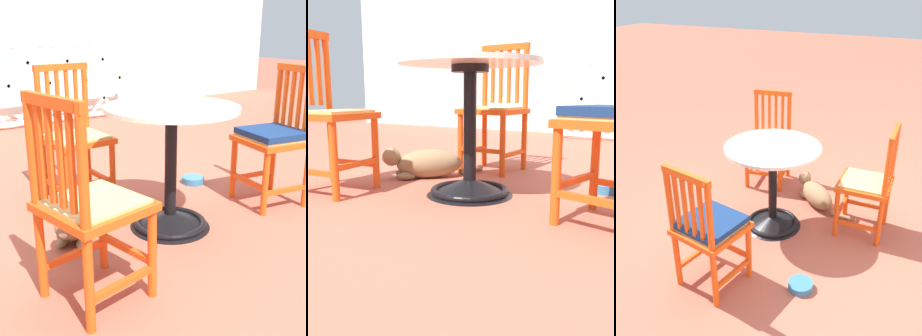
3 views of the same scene
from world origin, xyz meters
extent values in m
plane|color=#AD5642|center=(0.00, 0.00, 0.00)|extent=(24.00, 24.00, 0.00)
cylinder|color=silver|center=(1.80, 3.09, 0.50)|extent=(0.06, 0.06, 1.00)
cube|color=silver|center=(0.57, 3.09, 0.06)|extent=(2.46, 0.04, 0.05)
cube|color=silver|center=(0.57, 3.09, 0.94)|extent=(2.46, 0.04, 0.05)
cube|color=silver|center=(0.08, 3.09, 0.50)|extent=(0.91, 0.02, 0.91)
cube|color=silver|center=(0.57, 3.09, 0.50)|extent=(0.91, 0.02, 0.91)
cube|color=silver|center=(1.06, 3.09, 0.50)|extent=(0.91, 0.02, 0.91)
cube|color=silver|center=(1.55, 3.09, 0.50)|extent=(0.91, 0.02, 0.91)
cube|color=silver|center=(0.08, 3.09, 0.50)|extent=(0.91, 0.02, 0.91)
cube|color=silver|center=(0.57, 3.09, 0.50)|extent=(0.91, 0.02, 0.91)
cube|color=silver|center=(1.06, 3.09, 0.50)|extent=(0.91, 0.02, 0.91)
cube|color=silver|center=(1.55, 3.09, 0.50)|extent=(0.91, 0.02, 0.91)
cone|color=black|center=(-0.03, -0.03, 0.05)|extent=(0.48, 0.48, 0.10)
torus|color=black|center=(-0.03, -0.03, 0.03)|extent=(0.44, 0.44, 0.04)
cylinder|color=black|center=(-0.03, -0.03, 0.37)|extent=(0.07, 0.07, 0.66)
cylinder|color=black|center=(-0.03, -0.03, 0.68)|extent=(0.20, 0.20, 0.04)
cylinder|color=silver|center=(-0.03, -0.03, 0.72)|extent=(0.76, 0.76, 0.02)
cylinder|color=#E04C14|center=(-0.58, -0.20, 0.23)|extent=(0.04, 0.04, 0.45)
cylinder|color=#E04C14|center=(-0.53, -0.54, 0.23)|extent=(0.04, 0.04, 0.45)
cylinder|color=#E04C14|center=(-0.92, -0.25, 0.46)|extent=(0.04, 0.04, 0.91)
cylinder|color=#E04C14|center=(-0.86, -0.59, 0.46)|extent=(0.04, 0.04, 0.91)
cube|color=#E04C14|center=(-0.75, -0.23, 0.14)|extent=(0.34, 0.08, 0.03)
cube|color=#E04C14|center=(-0.69, -0.56, 0.14)|extent=(0.34, 0.08, 0.03)
cube|color=#E04C14|center=(-0.55, -0.37, 0.17)|extent=(0.08, 0.34, 0.03)
cube|color=#E04C14|center=(-0.72, -0.39, 0.43)|extent=(0.46, 0.46, 0.04)
cube|color=tan|center=(-0.72, -0.39, 0.45)|extent=(0.40, 0.40, 0.02)
cube|color=#E04C14|center=(-0.90, -0.32, 0.68)|extent=(0.02, 0.03, 0.39)
cube|color=#E04C14|center=(-0.89, -0.39, 0.68)|extent=(0.02, 0.03, 0.39)
cube|color=#E04C14|center=(-0.88, -0.46, 0.68)|extent=(0.02, 0.03, 0.39)
cube|color=#E04C14|center=(-0.87, -0.52, 0.68)|extent=(0.02, 0.03, 0.39)
cube|color=#E04C14|center=(-0.89, -0.42, 0.89)|extent=(0.09, 0.38, 0.04)
cylinder|color=#E04C14|center=(0.55, -0.25, 0.23)|extent=(0.04, 0.04, 0.45)
cylinder|color=#E04C14|center=(0.62, 0.09, 0.23)|extent=(0.04, 0.04, 0.45)
cylinder|color=#E04C14|center=(0.95, 0.02, 0.46)|extent=(0.04, 0.04, 0.91)
cube|color=#E04C14|center=(0.72, -0.28, 0.14)|extent=(0.34, 0.09, 0.03)
cube|color=#E04C14|center=(0.78, 0.05, 0.14)|extent=(0.34, 0.09, 0.03)
cube|color=#E04C14|center=(0.58, -0.08, 0.17)|extent=(0.09, 0.34, 0.03)
cube|color=#E04C14|center=(0.75, -0.11, 0.43)|extent=(0.47, 0.47, 0.04)
cube|color=tan|center=(0.75, -0.11, 0.45)|extent=(0.41, 0.41, 0.02)
cube|color=#E04C14|center=(0.91, -0.18, 0.68)|extent=(0.02, 0.03, 0.39)
cube|color=#E04C14|center=(0.93, -0.11, 0.68)|extent=(0.02, 0.03, 0.39)
cube|color=#E04C14|center=(0.94, -0.05, 0.68)|extent=(0.02, 0.03, 0.39)
cube|color=#E04C14|center=(0.92, -0.15, 0.89)|extent=(0.10, 0.38, 0.04)
cube|color=navy|center=(0.75, -0.11, 0.48)|extent=(0.42, 0.42, 0.04)
cylinder|color=#E04C14|center=(-0.11, 0.50, 0.23)|extent=(0.04, 0.04, 0.45)
cylinder|color=#E04C14|center=(-0.45, 0.49, 0.23)|extent=(0.04, 0.04, 0.45)
cylinder|color=#E04C14|center=(-0.11, 0.84, 0.46)|extent=(0.04, 0.04, 0.91)
cylinder|color=#E04C14|center=(-0.45, 0.83, 0.46)|extent=(0.04, 0.04, 0.91)
cube|color=#E04C14|center=(-0.11, 0.67, 0.14)|extent=(0.03, 0.34, 0.03)
cube|color=#E04C14|center=(-0.45, 0.66, 0.14)|extent=(0.03, 0.34, 0.03)
cube|color=#E04C14|center=(-0.28, 0.49, 0.17)|extent=(0.34, 0.03, 0.03)
cube|color=#E04C14|center=(-0.28, 0.66, 0.43)|extent=(0.40, 0.40, 0.04)
cube|color=tan|center=(-0.28, 0.66, 0.45)|extent=(0.35, 0.35, 0.02)
cube|color=#E04C14|center=(-0.18, 0.83, 0.68)|extent=(0.02, 0.02, 0.39)
cube|color=#E04C14|center=(-0.25, 0.83, 0.68)|extent=(0.02, 0.02, 0.39)
cube|color=#E04C14|center=(-0.32, 0.83, 0.68)|extent=(0.02, 0.02, 0.39)
cube|color=#E04C14|center=(-0.38, 0.83, 0.68)|extent=(0.02, 0.02, 0.39)
cube|color=#E04C14|center=(-0.28, 0.83, 0.89)|extent=(0.38, 0.04, 0.04)
ellipsoid|color=#8E704C|center=(-0.50, 0.21, 0.10)|extent=(0.45, 0.46, 0.19)
ellipsoid|color=silver|center=(-0.57, 0.13, 0.08)|extent=(0.23, 0.23, 0.14)
sphere|color=#8E704C|center=(-0.67, 0.02, 0.15)|extent=(0.12, 0.12, 0.12)
ellipsoid|color=silver|center=(-0.70, -0.01, 0.14)|extent=(0.07, 0.07, 0.04)
cone|color=#8E704C|center=(-0.64, 0.01, 0.20)|extent=(0.04, 0.04, 0.04)
cone|color=#8E704C|center=(-0.69, 0.05, 0.20)|extent=(0.04, 0.04, 0.04)
ellipsoid|color=#8E704C|center=(-0.57, 0.05, 0.03)|extent=(0.12, 0.13, 0.05)
ellipsoid|color=#8E704C|center=(-0.65, 0.12, 0.03)|extent=(0.12, 0.13, 0.05)
cylinder|color=#8E704C|center=(-0.36, 0.50, 0.02)|extent=(0.07, 0.22, 0.04)
cylinder|color=teal|center=(0.58, 0.46, 0.03)|extent=(0.17, 0.17, 0.05)
camera|label=1|loc=(-1.50, -1.88, 1.15)|focal=46.18mm
camera|label=2|loc=(1.13, -1.79, 0.55)|focal=41.73mm
camera|label=3|loc=(2.49, 1.11, 1.91)|focal=41.41mm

